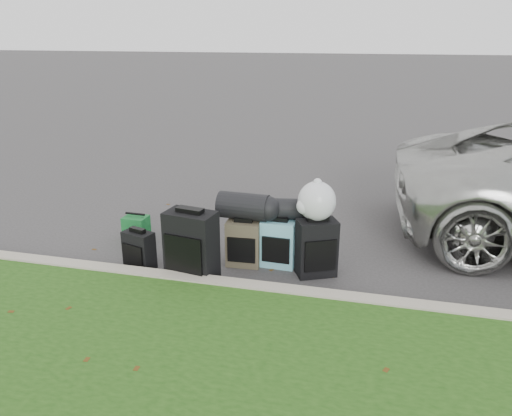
% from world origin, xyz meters
% --- Properties ---
extents(ground, '(120.00, 120.00, 0.00)m').
position_xyz_m(ground, '(0.00, 0.00, 0.00)').
color(ground, '#383535').
rests_on(ground, ground).
extents(curb, '(120.00, 0.18, 0.15)m').
position_xyz_m(curb, '(0.00, -1.00, 0.07)').
color(curb, '#9E937F').
rests_on(curb, ground).
extents(suitcase_small_black, '(0.40, 0.29, 0.45)m').
position_xyz_m(suitcase_small_black, '(-1.29, -0.65, 0.22)').
color(suitcase_small_black, black).
rests_on(suitcase_small_black, ground).
extents(suitcase_large_black_left, '(0.59, 0.41, 0.78)m').
position_xyz_m(suitcase_large_black_left, '(-0.60, -0.75, 0.39)').
color(suitcase_large_black_left, black).
rests_on(suitcase_large_black_left, ground).
extents(suitcase_olive, '(0.41, 0.27, 0.54)m').
position_xyz_m(suitcase_olive, '(-0.13, -0.28, 0.27)').
color(suitcase_olive, '#3B3526').
rests_on(suitcase_olive, ground).
extents(suitcase_teal, '(0.40, 0.25, 0.56)m').
position_xyz_m(suitcase_teal, '(0.27, -0.21, 0.28)').
color(suitcase_teal, teal).
rests_on(suitcase_teal, ground).
extents(suitcase_large_black_right, '(0.51, 0.42, 0.65)m').
position_xyz_m(suitcase_large_black_right, '(0.73, -0.33, 0.33)').
color(suitcase_large_black_right, black).
rests_on(suitcase_large_black_right, ground).
extents(tote_green, '(0.31, 0.25, 0.34)m').
position_xyz_m(tote_green, '(-1.69, 0.06, 0.17)').
color(tote_green, '#16642A').
rests_on(tote_green, ground).
extents(tote_navy, '(0.25, 0.21, 0.26)m').
position_xyz_m(tote_navy, '(-0.99, -0.23, 0.13)').
color(tote_navy, navy).
rests_on(tote_navy, ground).
extents(duffel_left, '(0.61, 0.35, 0.32)m').
position_xyz_m(duffel_left, '(-0.15, -0.19, 0.70)').
color(duffel_left, black).
rests_on(duffel_left, suitcase_olive).
extents(duffel_right, '(0.47, 0.31, 0.25)m').
position_xyz_m(duffel_right, '(0.30, -0.12, 0.69)').
color(duffel_right, black).
rests_on(duffel_right, suitcase_teal).
extents(trash_bag, '(0.42, 0.42, 0.42)m').
position_xyz_m(trash_bag, '(0.71, -0.28, 0.87)').
color(trash_bag, silver).
rests_on(trash_bag, suitcase_large_black_right).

